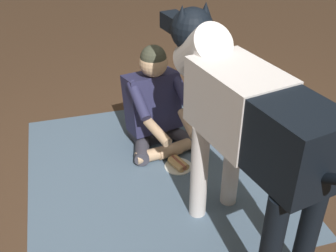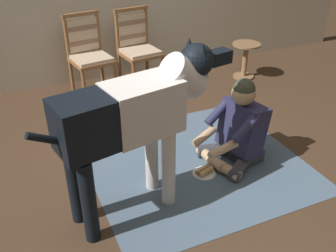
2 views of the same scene
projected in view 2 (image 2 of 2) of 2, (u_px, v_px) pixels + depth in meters
The scene contains 8 objects.
ground_plane at pixel (174, 176), 3.35m from camera, with size 13.94×13.94×0.00m, color #473222.
area_rug at pixel (195, 163), 3.51m from camera, with size 1.89×1.79×0.01m, color slate.
dining_chair_left_of_pair at pixel (88, 51), 4.62m from camera, with size 0.53×0.53×0.98m.
dining_chair_right_of_pair at pixel (137, 44), 4.84m from camera, with size 0.52×0.52×0.98m.
person_sitting_on_floor at pixel (238, 129), 3.39m from camera, with size 0.68×0.57×0.82m.
large_dog at pixel (136, 115), 2.63m from camera, with size 1.58×0.51×1.25m.
hot_dog_on_plate at pixel (204, 171), 3.35m from camera, with size 0.21×0.21×0.06m.
round_side_table at pixel (245, 57), 5.15m from camera, with size 0.38×0.38×0.48m.
Camera 2 is at (-1.13, -2.43, 2.06)m, focal length 40.37 mm.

